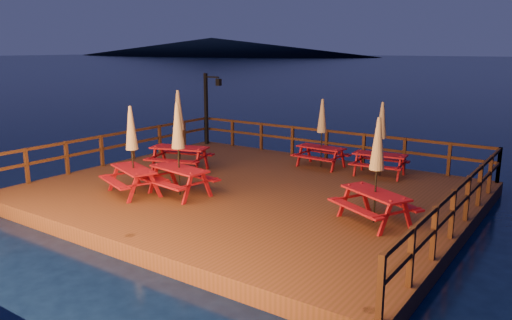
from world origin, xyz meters
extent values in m
plane|color=black|center=(0.00, 0.00, 0.00)|extent=(500.00, 500.00, 0.00)
cube|color=#4B2C18|center=(0.00, 0.00, 0.20)|extent=(12.00, 10.00, 0.40)
cylinder|color=#331910|center=(-5.60, 4.60, -0.30)|extent=(0.24, 0.24, 1.40)
cylinder|color=#331910|center=(0.00, -4.60, -0.30)|extent=(0.24, 0.24, 1.40)
cylinder|color=#331910|center=(0.00, 4.60, -0.30)|extent=(0.24, 0.24, 1.40)
cylinder|color=#331910|center=(5.60, 4.60, -0.30)|extent=(0.24, 0.24, 1.40)
cube|color=#331910|center=(0.00, 4.85, 1.45)|extent=(11.70, 0.06, 0.09)
cube|color=#331910|center=(0.00, 4.85, 1.01)|extent=(11.70, 0.06, 0.09)
cube|color=#331910|center=(-4.68, 4.85, 0.95)|extent=(0.10, 0.10, 1.10)
cube|color=#331910|center=(0.00, 4.85, 0.95)|extent=(0.10, 0.10, 1.10)
cube|color=#331910|center=(4.68, 4.85, 0.95)|extent=(0.10, 0.10, 1.10)
cube|color=#331910|center=(-5.85, 0.00, 1.45)|extent=(0.06, 9.70, 0.09)
cube|color=#331910|center=(-5.85, 0.00, 1.01)|extent=(0.06, 9.70, 0.09)
cube|color=#331910|center=(-5.85, -3.88, 0.95)|extent=(0.10, 0.10, 1.10)
cube|color=#331910|center=(-5.85, 0.00, 0.95)|extent=(0.10, 0.10, 1.10)
cube|color=#331910|center=(-5.85, 3.88, 0.95)|extent=(0.10, 0.10, 1.10)
cube|color=#331910|center=(5.85, 0.00, 1.45)|extent=(0.06, 9.70, 0.09)
cube|color=#331910|center=(5.85, 0.00, 1.01)|extent=(0.06, 9.70, 0.09)
cube|color=#331910|center=(5.85, -3.88, 0.95)|extent=(0.10, 0.10, 1.10)
cube|color=#331910|center=(5.85, 0.00, 0.95)|extent=(0.10, 0.10, 1.10)
cube|color=#331910|center=(5.85, 3.88, 0.95)|extent=(0.10, 0.10, 1.10)
cube|color=black|center=(-5.55, 4.55, 1.90)|extent=(0.12, 0.12, 3.00)
cube|color=black|center=(-5.20, 4.55, 3.25)|extent=(0.70, 0.06, 0.06)
cube|color=black|center=(-4.85, 4.55, 3.05)|extent=(0.18, 0.18, 0.28)
sphere|color=#EBBA5E|center=(-4.85, 4.55, 3.05)|extent=(0.14, 0.14, 0.14)
ellipsoid|color=black|center=(-160.00, 190.00, 4.50)|extent=(180.00, 84.00, 9.00)
cube|color=maroon|center=(2.54, 3.61, 1.09)|extent=(1.73, 0.83, 0.05)
cube|color=maroon|center=(2.48, 4.16, 0.82)|extent=(1.68, 0.44, 0.05)
cube|color=maroon|center=(2.60, 3.06, 0.82)|extent=(1.68, 0.44, 0.05)
cube|color=maroon|center=(1.82, 3.84, 0.75)|extent=(0.07, 0.10, 0.69)
cube|color=maroon|center=(1.89, 3.23, 0.75)|extent=(0.07, 0.10, 0.69)
cube|color=maroon|center=(3.20, 3.99, 0.75)|extent=(0.07, 0.10, 0.69)
cube|color=maroon|center=(3.26, 3.39, 0.75)|extent=(0.07, 0.10, 0.69)
cylinder|color=black|center=(2.54, 3.61, 1.56)|extent=(0.04, 0.04, 2.31)
cone|color=#9F7D62|center=(2.54, 3.61, 2.20)|extent=(0.33, 0.33, 1.16)
sphere|color=black|center=(2.54, 3.61, 2.74)|extent=(0.06, 0.06, 0.06)
cube|color=maroon|center=(-2.37, -2.35, 1.13)|extent=(1.87, 1.23, 0.05)
cube|color=maroon|center=(-2.17, -1.80, 0.84)|extent=(1.73, 0.85, 0.05)
cube|color=maroon|center=(-2.56, -2.89, 0.84)|extent=(1.73, 0.85, 0.05)
cube|color=maroon|center=(-2.94, -1.80, 0.76)|extent=(0.09, 0.11, 0.73)
cube|color=maroon|center=(-3.16, -2.40, 0.76)|extent=(0.09, 0.11, 0.73)
cube|color=maroon|center=(-1.57, -2.29, 0.76)|extent=(0.09, 0.11, 0.73)
cube|color=maroon|center=(-1.79, -2.90, 0.76)|extent=(0.09, 0.11, 0.73)
cylinder|color=black|center=(-2.37, -2.35, 1.61)|extent=(0.04, 0.04, 2.42)
cone|color=#9F7D62|center=(-2.37, -2.35, 2.29)|extent=(0.35, 0.35, 1.21)
sphere|color=black|center=(-2.37, -2.35, 2.85)|extent=(0.07, 0.07, 0.07)
cube|color=maroon|center=(-1.24, -1.69, 1.16)|extent=(1.91, 0.96, 0.05)
cube|color=maroon|center=(-1.15, -1.09, 0.86)|extent=(1.84, 0.54, 0.05)
cube|color=maroon|center=(-1.33, -2.29, 0.86)|extent=(1.84, 0.54, 0.05)
cube|color=maroon|center=(-1.94, -1.25, 0.78)|extent=(0.07, 0.11, 0.76)
cube|color=maroon|center=(-2.04, -1.91, 0.78)|extent=(0.07, 0.11, 0.76)
cube|color=maroon|center=(-0.44, -1.47, 0.78)|extent=(0.07, 0.11, 0.76)
cube|color=maroon|center=(-0.54, -2.13, 0.78)|extent=(0.07, 0.11, 0.76)
cylinder|color=black|center=(-1.24, -1.69, 1.67)|extent=(0.04, 0.04, 2.53)
cone|color=#9F7D62|center=(-1.24, -1.69, 2.37)|extent=(0.36, 0.36, 1.27)
sphere|color=black|center=(-1.24, -1.69, 2.96)|extent=(0.07, 0.07, 0.07)
cube|color=maroon|center=(4.10, -0.72, 1.13)|extent=(1.87, 1.41, 0.05)
cube|color=maroon|center=(4.37, -0.20, 0.84)|extent=(1.68, 1.05, 0.05)
cube|color=maroon|center=(3.83, -1.23, 0.84)|extent=(1.68, 1.05, 0.05)
cube|color=maroon|center=(3.60, -0.09, 0.77)|extent=(0.10, 0.11, 0.73)
cube|color=maroon|center=(3.31, -0.66, 0.77)|extent=(0.10, 0.11, 0.73)
cube|color=maroon|center=(4.90, -0.77, 0.77)|extent=(0.10, 0.11, 0.73)
cube|color=maroon|center=(4.60, -1.34, 0.77)|extent=(0.10, 0.11, 0.73)
cylinder|color=black|center=(4.10, -0.72, 1.62)|extent=(0.04, 0.04, 2.44)
cone|color=#9F7D62|center=(4.10, -0.72, 2.30)|extent=(0.35, 0.35, 1.22)
sphere|color=black|center=(4.10, -0.72, 2.87)|extent=(0.07, 0.07, 0.07)
cube|color=maroon|center=(0.43, 3.59, 1.09)|extent=(1.68, 0.74, 0.05)
cube|color=maroon|center=(0.47, 4.14, 0.81)|extent=(1.66, 0.36, 0.05)
cube|color=maroon|center=(0.40, 3.05, 0.81)|extent=(1.66, 0.36, 0.05)
cube|color=maroon|center=(-0.23, 3.94, 0.74)|extent=(0.06, 0.09, 0.69)
cube|color=maroon|center=(-0.27, 3.33, 0.74)|extent=(0.06, 0.09, 0.69)
cube|color=maroon|center=(1.14, 3.85, 0.74)|extent=(0.06, 0.09, 0.69)
cube|color=maroon|center=(1.10, 3.25, 0.74)|extent=(0.06, 0.09, 0.69)
cylinder|color=black|center=(0.43, 3.59, 1.54)|extent=(0.04, 0.04, 2.29)
cone|color=#9F7D62|center=(0.43, 3.59, 2.18)|extent=(0.33, 0.33, 1.14)
sphere|color=black|center=(0.43, 3.59, 2.71)|extent=(0.06, 0.06, 0.06)
cube|color=maroon|center=(-3.19, 0.39, 1.19)|extent=(2.02, 1.27, 0.05)
cube|color=maroon|center=(-3.38, 0.99, 0.87)|extent=(1.89, 0.85, 0.05)
cube|color=maroon|center=(-3.00, -0.21, 0.87)|extent=(1.89, 0.85, 0.05)
cube|color=maroon|center=(-4.04, 0.48, 0.79)|extent=(0.09, 0.12, 0.79)
cube|color=maroon|center=(-3.83, -0.18, 0.79)|extent=(0.09, 0.12, 0.79)
cube|color=maroon|center=(-2.54, 0.96, 0.79)|extent=(0.09, 0.12, 0.79)
cube|color=maroon|center=(-2.33, 0.30, 0.79)|extent=(0.09, 0.12, 0.79)
cylinder|color=black|center=(-3.19, 0.39, 1.71)|extent=(0.05, 0.05, 2.62)
cone|color=#9F7D62|center=(-3.19, 0.39, 2.44)|extent=(0.38, 0.38, 1.31)
sphere|color=black|center=(-3.19, 0.39, 3.05)|extent=(0.07, 0.07, 0.07)
camera|label=1|loc=(8.22, -11.51, 4.47)|focal=35.00mm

